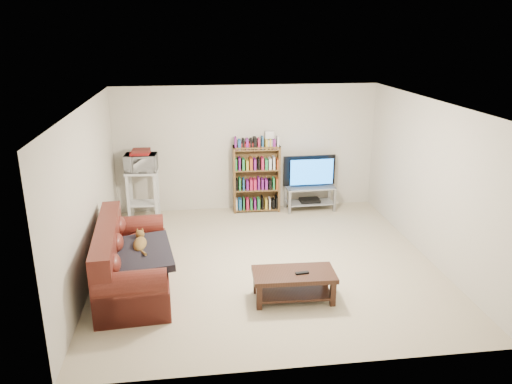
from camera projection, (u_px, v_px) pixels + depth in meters
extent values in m
plane|color=beige|center=(266.00, 262.00, 7.59)|extent=(5.00, 5.00, 0.00)
plane|color=white|center=(267.00, 104.00, 6.84)|extent=(5.00, 5.00, 0.00)
plane|color=beige|center=(247.00, 148.00, 9.57)|extent=(5.00, 0.00, 5.00)
plane|color=beige|center=(305.00, 264.00, 4.86)|extent=(5.00, 0.00, 5.00)
plane|color=beige|center=(88.00, 194.00, 6.90)|extent=(0.00, 5.00, 5.00)
plane|color=beige|center=(430.00, 181.00, 7.52)|extent=(0.00, 5.00, 5.00)
cube|color=#581E16|center=(135.00, 272.00, 6.84)|extent=(1.05, 2.16, 0.40)
cube|color=#581E16|center=(108.00, 257.00, 6.70)|extent=(0.41, 2.11, 0.88)
cube|color=#581E16|center=(132.00, 303.00, 5.95)|extent=(0.88, 0.30, 0.52)
cube|color=#581E16|center=(136.00, 241.00, 7.69)|extent=(0.88, 0.30, 0.52)
cube|color=black|center=(140.00, 254.00, 6.62)|extent=(0.96, 1.16, 0.18)
cube|color=black|center=(294.00, 274.00, 6.44)|extent=(1.08, 0.57, 0.06)
cube|color=black|center=(293.00, 292.00, 6.52)|extent=(0.98, 0.51, 0.03)
cube|color=black|center=(259.00, 297.00, 6.27)|extent=(0.07, 0.07, 0.33)
cube|color=black|center=(333.00, 294.00, 6.35)|extent=(0.07, 0.07, 0.33)
cube|color=black|center=(256.00, 282.00, 6.66)|extent=(0.07, 0.07, 0.33)
cube|color=black|center=(326.00, 279.00, 6.74)|extent=(0.07, 0.07, 0.33)
cube|color=black|center=(302.00, 273.00, 6.39)|extent=(0.18, 0.07, 0.02)
cube|color=#999EA3|center=(310.00, 187.00, 9.67)|extent=(0.96, 0.45, 0.03)
cube|color=#999EA3|center=(310.00, 202.00, 9.77)|extent=(0.91, 0.43, 0.02)
cube|color=gray|center=(290.00, 202.00, 9.50)|extent=(0.05, 0.05, 0.48)
cube|color=gray|center=(335.00, 200.00, 9.63)|extent=(0.05, 0.05, 0.48)
cube|color=gray|center=(285.00, 196.00, 9.84)|extent=(0.05, 0.05, 0.48)
cube|color=gray|center=(329.00, 194.00, 9.98)|extent=(0.05, 0.05, 0.48)
imported|color=black|center=(311.00, 172.00, 9.57)|extent=(1.03, 0.16, 0.59)
cube|color=black|center=(310.00, 200.00, 9.75)|extent=(0.39, 0.28, 0.06)
cube|color=brown|center=(234.00, 179.00, 9.51)|extent=(0.05, 0.28, 1.29)
cube|color=brown|center=(278.00, 178.00, 9.60)|extent=(0.05, 0.28, 1.29)
cube|color=brown|center=(256.00, 147.00, 9.36)|extent=(0.90, 0.30, 0.03)
cube|color=maroon|center=(246.00, 144.00, 9.33)|extent=(0.26, 0.21, 0.07)
cube|color=silver|center=(142.00, 172.00, 9.07)|extent=(0.60, 0.45, 0.04)
cube|color=silver|center=(144.00, 203.00, 9.26)|extent=(0.54, 0.40, 0.03)
cube|color=silver|center=(128.00, 199.00, 9.04)|extent=(0.05, 0.05, 0.88)
cube|color=silver|center=(156.00, 199.00, 9.07)|extent=(0.05, 0.05, 0.88)
cube|color=silver|center=(131.00, 193.00, 9.36)|extent=(0.05, 0.05, 0.88)
cube|color=silver|center=(158.00, 193.00, 9.39)|extent=(0.05, 0.05, 0.88)
imported|color=silver|center=(141.00, 163.00, 9.02)|extent=(0.59, 0.42, 0.31)
cube|color=maroon|center=(140.00, 153.00, 8.96)|extent=(0.35, 0.31, 0.05)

